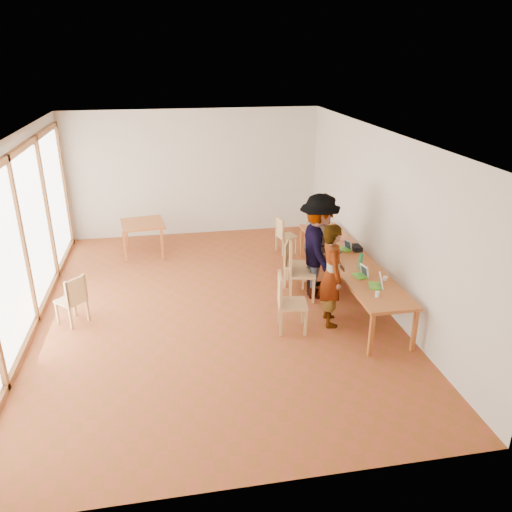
# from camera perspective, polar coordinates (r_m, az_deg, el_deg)

# --- Properties ---
(ground) EXTENTS (8.00, 8.00, 0.00)m
(ground) POSITION_cam_1_polar(r_m,az_deg,el_deg) (8.92, -5.00, -5.85)
(ground) COLOR brown
(ground) RESTS_ON ground
(wall_back) EXTENTS (6.00, 0.10, 3.00)m
(wall_back) POSITION_cam_1_polar(r_m,az_deg,el_deg) (12.17, -7.10, 9.35)
(wall_back) COLOR beige
(wall_back) RESTS_ON ground
(wall_front) EXTENTS (6.00, 0.10, 3.00)m
(wall_front) POSITION_cam_1_polar(r_m,az_deg,el_deg) (4.75, -0.78, -12.43)
(wall_front) COLOR beige
(wall_front) RESTS_ON ground
(wall_right) EXTENTS (0.10, 8.00, 3.00)m
(wall_right) POSITION_cam_1_polar(r_m,az_deg,el_deg) (9.06, 13.95, 4.31)
(wall_right) COLOR beige
(wall_right) RESTS_ON ground
(window_wall) EXTENTS (0.10, 8.00, 3.00)m
(window_wall) POSITION_cam_1_polar(r_m,az_deg,el_deg) (8.62, -25.34, 1.84)
(window_wall) COLOR white
(window_wall) RESTS_ON ground
(ceiling) EXTENTS (6.00, 8.00, 0.04)m
(ceiling) POSITION_cam_1_polar(r_m,az_deg,el_deg) (7.96, -5.74, 13.68)
(ceiling) COLOR white
(ceiling) RESTS_ON wall_back
(communal_table) EXTENTS (0.80, 4.00, 0.75)m
(communal_table) POSITION_cam_1_polar(r_m,az_deg,el_deg) (9.16, 10.59, -0.53)
(communal_table) COLOR #A35624
(communal_table) RESTS_ON ground
(side_table) EXTENTS (0.90, 0.90, 0.75)m
(side_table) POSITION_cam_1_polar(r_m,az_deg,el_deg) (11.19, -12.82, 3.37)
(side_table) COLOR #A35624
(side_table) RESTS_ON ground
(chair_near) EXTENTS (0.51, 0.51, 0.52)m
(chair_near) POSITION_cam_1_polar(r_m,az_deg,el_deg) (7.96, 3.47, -4.67)
(chair_near) COLOR tan
(chair_near) RESTS_ON ground
(chair_mid) EXTENTS (0.57, 0.57, 0.55)m
(chair_mid) POSITION_cam_1_polar(r_m,az_deg,el_deg) (9.00, 4.62, -1.14)
(chair_mid) COLOR tan
(chair_mid) RESTS_ON ground
(chair_far) EXTENTS (0.53, 0.53, 0.47)m
(chair_far) POSITION_cam_1_polar(r_m,az_deg,el_deg) (9.54, 4.00, -0.30)
(chair_far) COLOR tan
(chair_far) RESTS_ON ground
(chair_empty) EXTENTS (0.45, 0.45, 0.43)m
(chair_empty) POSITION_cam_1_polar(r_m,az_deg,el_deg) (11.07, 3.13, 2.77)
(chair_empty) COLOR tan
(chair_empty) RESTS_ON ground
(chair_spare) EXTENTS (0.56, 0.56, 0.46)m
(chair_spare) POSITION_cam_1_polar(r_m,az_deg,el_deg) (8.67, -20.13, -4.25)
(chair_spare) COLOR tan
(chair_spare) RESTS_ON ground
(person_near) EXTENTS (0.47, 0.67, 1.73)m
(person_near) POSITION_cam_1_polar(r_m,az_deg,el_deg) (8.13, 8.67, -2.16)
(person_near) COLOR gray
(person_near) RESTS_ON ground
(person_mid) EXTENTS (0.98, 1.10, 1.87)m
(person_mid) POSITION_cam_1_polar(r_m,az_deg,el_deg) (9.25, 7.66, 1.45)
(person_mid) COLOR gray
(person_mid) RESTS_ON ground
(person_far) EXTENTS (0.79, 1.29, 1.93)m
(person_far) POSITION_cam_1_polar(r_m,az_deg,el_deg) (8.99, 7.14, 1.03)
(person_far) COLOR gray
(person_far) RESTS_ON ground
(laptop_near) EXTENTS (0.29, 0.31, 0.22)m
(laptop_near) POSITION_cam_1_polar(r_m,az_deg,el_deg) (8.13, 13.76, -3.04)
(laptop_near) COLOR #51B42B
(laptop_near) RESTS_ON communal_table
(laptop_mid) EXTENTS (0.24, 0.26, 0.20)m
(laptop_mid) POSITION_cam_1_polar(r_m,az_deg,el_deg) (8.43, 12.03, -1.95)
(laptop_mid) COLOR #51B42B
(laptop_mid) RESTS_ON communal_table
(laptop_far) EXTENTS (0.25, 0.27, 0.19)m
(laptop_far) POSITION_cam_1_polar(r_m,az_deg,el_deg) (9.51, 10.26, 1.02)
(laptop_far) COLOR #51B42B
(laptop_far) RESTS_ON communal_table
(yellow_mug) EXTENTS (0.16, 0.16, 0.10)m
(yellow_mug) POSITION_cam_1_polar(r_m,az_deg,el_deg) (10.14, 6.68, 2.57)
(yellow_mug) COLOR yellow
(yellow_mug) RESTS_ON communal_table
(green_bottle) EXTENTS (0.07, 0.07, 0.28)m
(green_bottle) POSITION_cam_1_polar(r_m,az_deg,el_deg) (8.68, 11.87, -0.60)
(green_bottle) COLOR #1B813E
(green_bottle) RESTS_ON communal_table
(clear_glass) EXTENTS (0.07, 0.07, 0.09)m
(clear_glass) POSITION_cam_1_polar(r_m,az_deg,el_deg) (7.80, 13.71, -4.26)
(clear_glass) COLOR silver
(clear_glass) RESTS_ON communal_table
(condiment_cup) EXTENTS (0.08, 0.08, 0.06)m
(condiment_cup) POSITION_cam_1_polar(r_m,az_deg,el_deg) (8.40, 14.55, -2.49)
(condiment_cup) COLOR white
(condiment_cup) RESTS_ON communal_table
(pink_phone) EXTENTS (0.05, 0.10, 0.01)m
(pink_phone) POSITION_cam_1_polar(r_m,az_deg,el_deg) (9.95, 9.84, 1.75)
(pink_phone) COLOR #C32E4E
(pink_phone) RESTS_ON communal_table
(black_pouch) EXTENTS (0.16, 0.26, 0.09)m
(black_pouch) POSITION_cam_1_polar(r_m,az_deg,el_deg) (9.52, 11.39, 0.91)
(black_pouch) COLOR black
(black_pouch) RESTS_ON communal_table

